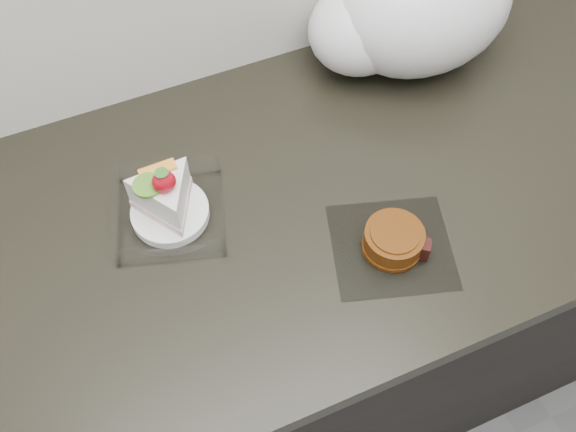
{
  "coord_description": "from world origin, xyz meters",
  "views": [
    {
      "loc": [
        -0.18,
        1.16,
        1.73
      ],
      "look_at": [
        0.03,
        1.64,
        0.94
      ],
      "focal_mm": 40.0,
      "sensor_mm": 36.0,
      "label": 1
    }
  ],
  "objects": [
    {
      "name": "counter",
      "position": [
        0.0,
        1.69,
        0.45
      ],
      "size": [
        2.04,
        0.64,
        0.9
      ],
      "color": "black",
      "rests_on": "ground"
    },
    {
      "name": "plastic_bag",
      "position": [
        0.37,
        1.9,
        1.02
      ],
      "size": [
        0.38,
        0.27,
        0.3
      ],
      "rotation": [
        0.0,
        0.0,
        0.08
      ],
      "color": "white",
      "rests_on": "counter"
    },
    {
      "name": "mooncake_wrap",
      "position": [
        0.16,
        1.55,
        0.92
      ],
      "size": [
        0.22,
        0.21,
        0.04
      ],
      "rotation": [
        0.0,
        0.0,
        -0.12
      ],
      "color": "white",
      "rests_on": "counter"
    },
    {
      "name": "cake_tray",
      "position": [
        -0.13,
        1.73,
        0.93
      ],
      "size": [
        0.2,
        0.2,
        0.13
      ],
      "rotation": [
        0.0,
        0.0,
        -0.29
      ],
      "color": "white",
      "rests_on": "counter"
    }
  ]
}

